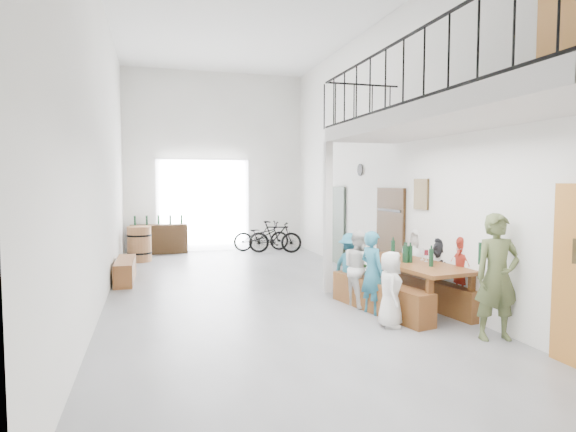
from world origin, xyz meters
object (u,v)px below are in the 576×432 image
object	(u,v)px
side_bench	(125,270)
host_standing	(497,277)
tasting_table	(410,267)
bicycle_near	(261,236)
oak_barrel	(139,244)
bench_inner	(379,297)
serving_counter	(159,239)

from	to	relation	value
side_bench	host_standing	xyz separation A→B (m)	(5.00, -5.35, 0.61)
tasting_table	bicycle_near	xyz separation A→B (m)	(-0.89, 7.36, -0.25)
oak_barrel	host_standing	distance (m)	9.32
oak_barrel	bench_inner	bearing A→B (deg)	-58.48
side_bench	bicycle_near	bearing A→B (deg)	44.54
bench_inner	oak_barrel	distance (m)	7.43
bicycle_near	bench_inner	bearing A→B (deg)	-176.80
bench_inner	side_bench	world-z (taller)	bench_inner
bench_inner	host_standing	world-z (taller)	host_standing
bicycle_near	serving_counter	bearing A→B (deg)	86.34
tasting_table	oak_barrel	distance (m)	7.70
bench_inner	side_bench	size ratio (longest dim) A/B	1.31
bicycle_near	tasting_table	bearing A→B (deg)	-172.21
oak_barrel	bicycle_near	size ratio (longest dim) A/B	0.55
serving_counter	oak_barrel	bearing A→B (deg)	-113.23
side_bench	oak_barrel	bearing A→B (deg)	85.09
oak_barrel	host_standing	xyz separation A→B (m)	(4.78, -7.99, 0.38)
oak_barrel	serving_counter	bearing A→B (deg)	68.75
tasting_table	host_standing	size ratio (longest dim) A/B	1.41
tasting_table	bicycle_near	distance (m)	7.42
tasting_table	serving_counter	bearing A→B (deg)	110.51
tasting_table	bench_inner	world-z (taller)	tasting_table
bench_inner	serving_counter	bearing A→B (deg)	101.69
tasting_table	serving_counter	distance (m)	8.57
tasting_table	bench_inner	size ratio (longest dim) A/B	1.09
serving_counter	tasting_table	bearing A→B (deg)	-64.54
serving_counter	host_standing	distance (m)	10.27
tasting_table	bench_inner	distance (m)	0.75
side_bench	bicycle_near	world-z (taller)	bicycle_near
tasting_table	bicycle_near	world-z (taller)	bicycle_near
bench_inner	serving_counter	world-z (taller)	serving_counter
tasting_table	bench_inner	xyz separation A→B (m)	(-0.59, -0.07, -0.45)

